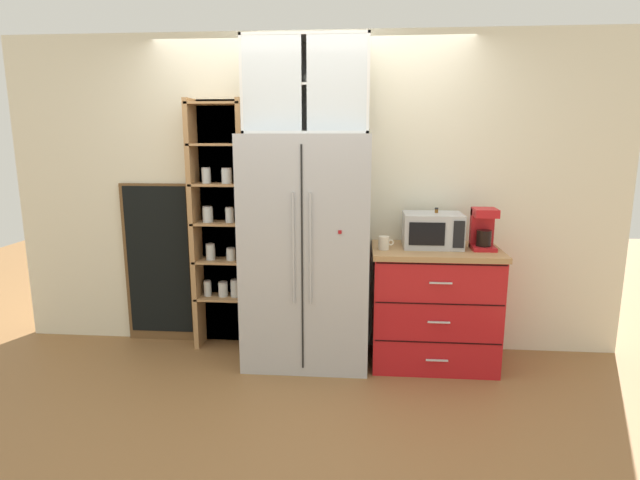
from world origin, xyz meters
name	(u,v)px	position (x,y,z in m)	size (l,w,h in m)	color
ground_plane	(307,360)	(0.00, 0.00, 0.00)	(10.72, 10.72, 0.00)	olive
wall_back_cream	(312,195)	(0.00, 0.40, 1.27)	(5.02, 0.10, 2.55)	silver
refrigerator	(307,251)	(0.00, 0.03, 0.88)	(0.95, 0.65, 1.77)	#B7BABF
pantry_shelf_column	(221,225)	(-0.74, 0.29, 1.03)	(0.49, 0.26, 2.04)	brown
counter_cabinet	(433,306)	(0.98, 0.06, 0.46)	(0.96, 0.61, 0.92)	red
microwave	(432,230)	(0.95, 0.11, 1.05)	(0.44, 0.33, 0.26)	#B7BABF
coffee_maker	(483,229)	(1.32, 0.07, 1.07)	(0.17, 0.20, 0.31)	red
mug_cream	(384,243)	(0.58, -0.02, 0.97)	(0.11, 0.08, 0.10)	silver
bottle_amber	(436,229)	(0.98, 0.13, 1.05)	(0.06, 0.06, 0.30)	brown
upper_cabinet	(307,86)	(0.00, 0.08, 2.11)	(0.91, 0.32, 0.69)	silver
chalkboard_menu	(159,263)	(-1.31, 0.33, 0.69)	(0.60, 0.04, 1.37)	brown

